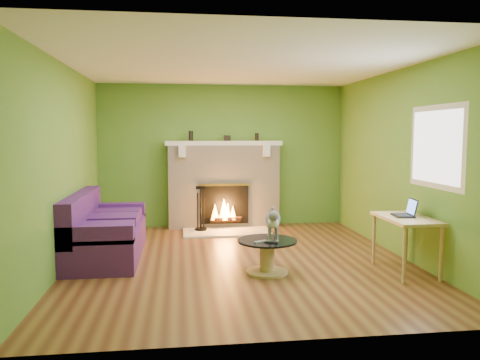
# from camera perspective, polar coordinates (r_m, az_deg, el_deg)

# --- Properties ---
(floor) EXTENTS (5.00, 5.00, 0.00)m
(floor) POSITION_cam_1_polar(r_m,az_deg,el_deg) (6.41, 0.02, -9.78)
(floor) COLOR #552C18
(floor) RESTS_ON ground
(ceiling) EXTENTS (5.00, 5.00, 0.00)m
(ceiling) POSITION_cam_1_polar(r_m,az_deg,el_deg) (6.24, 0.02, 13.89)
(ceiling) COLOR white
(ceiling) RESTS_ON wall_back
(wall_back) EXTENTS (5.00, 0.00, 5.00)m
(wall_back) POSITION_cam_1_polar(r_m,az_deg,el_deg) (8.67, -2.11, 2.96)
(wall_back) COLOR #54862B
(wall_back) RESTS_ON floor
(wall_front) EXTENTS (5.00, 0.00, 5.00)m
(wall_front) POSITION_cam_1_polar(r_m,az_deg,el_deg) (3.74, 4.96, -0.57)
(wall_front) COLOR #54862B
(wall_front) RESTS_ON floor
(wall_left) EXTENTS (0.00, 5.00, 5.00)m
(wall_left) POSITION_cam_1_polar(r_m,az_deg,el_deg) (6.31, -20.70, 1.61)
(wall_left) COLOR #54862B
(wall_left) RESTS_ON floor
(wall_right) EXTENTS (0.00, 5.00, 5.00)m
(wall_right) POSITION_cam_1_polar(r_m,az_deg,el_deg) (6.85, 19.02, 1.95)
(wall_right) COLOR #54862B
(wall_right) RESTS_ON floor
(window_frame) EXTENTS (0.00, 1.20, 1.20)m
(window_frame) POSITION_cam_1_polar(r_m,az_deg,el_deg) (6.05, 22.80, 3.75)
(window_frame) COLOR silver
(window_frame) RESTS_ON wall_right
(window_pane) EXTENTS (0.00, 1.06, 1.06)m
(window_pane) POSITION_cam_1_polar(r_m,az_deg,el_deg) (6.04, 22.74, 3.75)
(window_pane) COLOR white
(window_pane) RESTS_ON wall_right
(fireplace) EXTENTS (2.10, 0.46, 1.58)m
(fireplace) POSITION_cam_1_polar(r_m,az_deg,el_deg) (8.53, -1.99, -0.64)
(fireplace) COLOR beige
(fireplace) RESTS_ON floor
(hearth) EXTENTS (1.50, 0.75, 0.03)m
(hearth) POSITION_cam_1_polar(r_m,az_deg,el_deg) (8.14, -1.62, -6.34)
(hearth) COLOR beige
(hearth) RESTS_ON floor
(mantel) EXTENTS (2.10, 0.28, 0.08)m
(mantel) POSITION_cam_1_polar(r_m,az_deg,el_deg) (8.46, -1.99, 4.52)
(mantel) COLOR white
(mantel) RESTS_ON fireplace
(sofa) EXTENTS (0.90, 1.99, 0.89)m
(sofa) POSITION_cam_1_polar(r_m,az_deg,el_deg) (6.78, -16.34, -6.15)
(sofa) COLOR #421960
(sofa) RESTS_ON floor
(coffee_table) EXTENTS (0.73, 0.73, 0.41)m
(coffee_table) POSITION_cam_1_polar(r_m,az_deg,el_deg) (5.81, 3.32, -8.98)
(coffee_table) COLOR tan
(coffee_table) RESTS_ON floor
(desk) EXTENTS (0.54, 0.93, 0.69)m
(desk) POSITION_cam_1_polar(r_m,az_deg,el_deg) (6.10, 19.59, -5.05)
(desk) COLOR tan
(desk) RESTS_ON floor
(cat) EXTENTS (0.35, 0.68, 0.41)m
(cat) POSITION_cam_1_polar(r_m,az_deg,el_deg) (5.79, 4.03, -5.18)
(cat) COLOR slate
(cat) RESTS_ON coffee_table
(remote_silver) EXTENTS (0.17, 0.11, 0.02)m
(remote_silver) POSITION_cam_1_polar(r_m,az_deg,el_deg) (5.63, 2.55, -7.51)
(remote_silver) COLOR gray
(remote_silver) RESTS_ON coffee_table
(remote_black) EXTENTS (0.16, 0.11, 0.02)m
(remote_black) POSITION_cam_1_polar(r_m,az_deg,el_deg) (5.60, 3.88, -7.61)
(remote_black) COLOR black
(remote_black) RESTS_ON coffee_table
(laptop) EXTENTS (0.29, 0.32, 0.22)m
(laptop) POSITION_cam_1_polar(r_m,az_deg,el_deg) (6.10, 19.27, -3.19)
(laptop) COLOR black
(laptop) RESTS_ON desk
(fire_tools) EXTENTS (0.21, 0.21, 0.78)m
(fire_tools) POSITION_cam_1_polar(r_m,az_deg,el_deg) (8.19, -4.81, -3.42)
(fire_tools) COLOR black
(fire_tools) RESTS_ON hearth
(mantel_vase_left) EXTENTS (0.08, 0.08, 0.18)m
(mantel_vase_left) POSITION_cam_1_polar(r_m,az_deg,el_deg) (8.46, -6.01, 5.37)
(mantel_vase_left) COLOR black
(mantel_vase_left) RESTS_ON mantel
(mantel_vase_right) EXTENTS (0.07, 0.07, 0.14)m
(mantel_vase_right) POSITION_cam_1_polar(r_m,az_deg,el_deg) (8.57, 2.06, 5.27)
(mantel_vase_right) COLOR black
(mantel_vase_right) RESTS_ON mantel
(mantel_box) EXTENTS (0.12, 0.08, 0.10)m
(mantel_box) POSITION_cam_1_polar(r_m,az_deg,el_deg) (8.50, -1.57, 5.13)
(mantel_box) COLOR black
(mantel_box) RESTS_ON mantel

